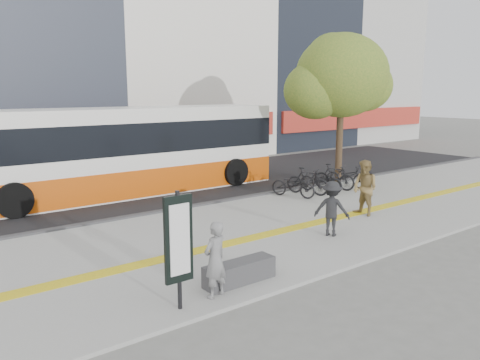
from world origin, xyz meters
TOP-DOWN VIEW (x-y plane):
  - ground at (0.00, 0.00)m, footprint 120.00×120.00m
  - sidewalk at (0.00, 1.50)m, footprint 40.00×7.00m
  - tactile_strip at (0.00, 1.00)m, footprint 40.00×0.45m
  - street at (0.00, 9.00)m, footprint 40.00×8.00m
  - curb at (0.00, 5.00)m, footprint 40.00×0.25m
  - bench at (-2.60, -1.20)m, footprint 1.60×0.45m
  - signboard at (-4.20, -1.51)m, footprint 0.55×0.10m
  - street_tree at (7.18, 4.82)m, footprint 4.40×3.80m
  - bus at (-0.72, 8.50)m, footprint 12.38×2.94m
  - bicycle_row at (5.40, 4.00)m, footprint 4.19×1.87m
  - seated_woman at (-3.40, -1.48)m, footprint 0.62×0.48m
  - pedestrian_tan at (3.85, 0.70)m, footprint 0.74×0.91m
  - pedestrian_dark at (1.39, -0.13)m, footprint 0.99×1.12m

SIDE VIEW (x-z plane):
  - ground at x=0.00m, z-range 0.00..0.00m
  - street at x=0.00m, z-range 0.00..0.06m
  - sidewalk at x=0.00m, z-range 0.00..0.08m
  - curb at x=0.00m, z-range 0.00..0.14m
  - tactile_strip at x=0.00m, z-range 0.08..0.09m
  - bench at x=-2.60m, z-range 0.08..0.53m
  - bicycle_row at x=5.40m, z-range 0.05..1.08m
  - seated_woman at x=-3.40m, z-range 0.08..1.58m
  - pedestrian_dark at x=1.39m, z-range 0.08..1.59m
  - pedestrian_tan at x=3.85m, z-range 0.08..1.85m
  - signboard at x=-4.20m, z-range 0.27..2.47m
  - bus at x=-0.72m, z-range -0.04..3.26m
  - street_tree at x=7.18m, z-range 1.36..7.67m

